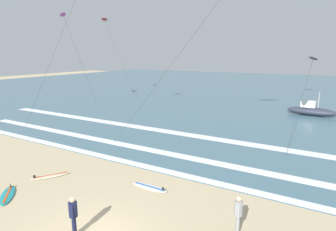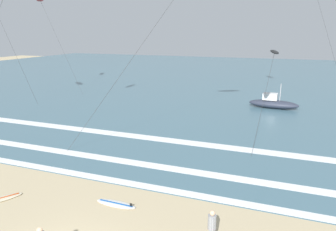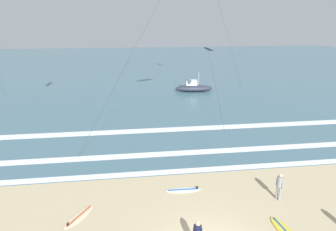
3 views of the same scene
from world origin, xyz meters
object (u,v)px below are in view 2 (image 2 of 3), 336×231
(surfboard_foreground_flat, at_px, (0,199))
(kite_red_far_right, at_px, (40,0))
(offshore_boat, at_px, (273,103))
(kite_black_low_near, at_px, (275,52))
(surfer_background_far, at_px, (212,226))
(surfboard_near_water, at_px, (116,204))

(surfboard_foreground_flat, height_order, kite_red_far_right, kite_red_far_right)
(offshore_boat, bearing_deg, kite_black_low_near, -89.53)
(surfer_background_far, xyz_separation_m, kite_black_low_near, (0.81, 18.85, 5.39))
(surfboard_foreground_flat, xyz_separation_m, kite_red_far_right, (-19.48, 26.44, 12.03))
(kite_black_low_near, relative_size, kite_red_far_right, 0.83)
(surfboard_foreground_flat, height_order, kite_black_low_near, kite_black_low_near)
(surfboard_near_water, height_order, kite_red_far_right, kite_red_far_right)
(kite_red_far_right, bearing_deg, offshore_boat, -1.66)
(kite_black_low_near, bearing_deg, offshore_boat, 90.47)
(surfboard_near_water, xyz_separation_m, kite_red_far_right, (-25.10, 24.79, 12.03))
(surfboard_foreground_flat, relative_size, surfboard_near_water, 1.00)
(kite_black_low_near, height_order, kite_red_far_right, kite_red_far_right)
(surfer_background_far, height_order, offshore_boat, offshore_boat)
(surfer_background_far, relative_size, offshore_boat, 0.30)
(kite_black_low_near, bearing_deg, kite_red_far_right, 166.47)
(surfer_background_far, distance_m, offshore_boat, 25.41)
(surfboard_near_water, xyz_separation_m, offshore_boat, (5.79, 23.90, 0.51))
(kite_red_far_right, relative_size, offshore_boat, 2.33)
(surfer_background_far, bearing_deg, surfboard_near_water, 163.44)
(surfboard_near_water, bearing_deg, surfer_background_far, -16.56)
(surfboard_foreground_flat, height_order, surfboard_near_water, same)
(surfer_background_far, height_order, surfboard_foreground_flat, surfer_background_far)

